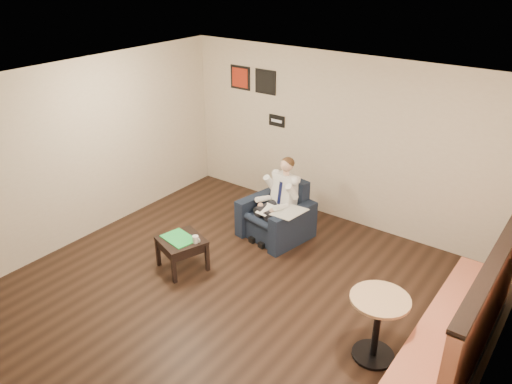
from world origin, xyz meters
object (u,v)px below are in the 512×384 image
Objects in this scene: armchair at (276,211)px; green_folder at (179,238)px; smartphone at (194,237)px; side_table at (182,253)px; banquette at (458,305)px; coffee_mug at (195,239)px; cafe_table at (376,328)px; seated_man at (271,204)px.

green_folder is at bearing -101.06° from armchair.
smartphone is at bearing -98.06° from armchair.
banquette is (3.67, 0.52, 0.47)m from side_table.
green_folder is 4.74× the size of coffee_mug.
armchair is 2.87m from cafe_table.
seated_man is 2.58× the size of green_folder.
cafe_table is (2.41, -1.56, -0.05)m from armchair.
smartphone is 3.59m from banquette.
smartphone is at bearing 177.01° from cafe_table.
smartphone is at bearing -98.76° from seated_man.
green_folder is (-0.04, -0.01, 0.25)m from side_table.
armchair is at bearing 90.00° from seated_man.
cafe_table is (-0.69, -0.52, -0.30)m from banquette.
seated_man is 1.42m from coffee_mug.
cafe_table is at bearing 26.15° from smartphone.
side_table is at bearing 14.55° from green_folder.
smartphone is (0.11, 0.14, 0.25)m from side_table.
green_folder is (-0.59, -1.44, -0.13)m from seated_man.
armchair is 9.23× the size of coffee_mug.
green_folder is 0.59× the size of cafe_table.
seated_man reaches higher than green_folder.
cafe_table is at bearing -20.24° from seated_man.
side_table is at bearing -165.45° from coffee_mug.
banquette reaches higher than green_folder.
coffee_mug is at bearing 14.55° from side_table.
banquette reaches higher than seated_man.
cafe_table reaches higher than green_folder.
banquette is at bearing 37.30° from cafe_table.
coffee_mug is at bearing -172.43° from banquette.
seated_man is 12.24× the size of coffee_mug.
banquette is at bearing 8.01° from side_table.
armchair is 1.48m from smartphone.
green_folder is 0.21m from smartphone.
coffee_mug is at bearing 14.55° from green_folder.
green_folder reaches higher than side_table.
side_table is 0.72× the size of cafe_table.
banquette is (3.57, 0.37, 0.23)m from smartphone.
seated_man is at bearing 149.37° from cafe_table.
armchair is 0.75× the size of seated_man.
banquette reaches higher than side_table.
side_table is at bearing -100.75° from seated_man.
seated_man is 8.31× the size of smartphone.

